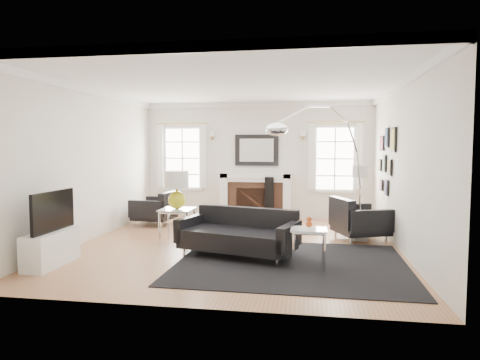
% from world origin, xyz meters
% --- Properties ---
extents(floor, '(6.00, 6.00, 0.00)m').
position_xyz_m(floor, '(0.00, 0.00, 0.00)').
color(floor, '#96623F').
rests_on(floor, ground).
extents(back_wall, '(5.50, 0.04, 2.80)m').
position_xyz_m(back_wall, '(0.00, 3.00, 1.40)').
color(back_wall, beige).
rests_on(back_wall, floor).
extents(front_wall, '(5.50, 0.04, 2.80)m').
position_xyz_m(front_wall, '(0.00, -3.00, 1.40)').
color(front_wall, beige).
rests_on(front_wall, floor).
extents(left_wall, '(0.04, 6.00, 2.80)m').
position_xyz_m(left_wall, '(-2.75, 0.00, 1.40)').
color(left_wall, beige).
rests_on(left_wall, floor).
extents(right_wall, '(0.04, 6.00, 2.80)m').
position_xyz_m(right_wall, '(2.75, 0.00, 1.40)').
color(right_wall, beige).
rests_on(right_wall, floor).
extents(ceiling, '(5.50, 6.00, 0.02)m').
position_xyz_m(ceiling, '(0.00, 0.00, 2.80)').
color(ceiling, white).
rests_on(ceiling, back_wall).
extents(crown_molding, '(5.50, 6.00, 0.12)m').
position_xyz_m(crown_molding, '(0.00, 0.00, 2.74)').
color(crown_molding, white).
rests_on(crown_molding, back_wall).
extents(fireplace, '(1.70, 0.69, 1.11)m').
position_xyz_m(fireplace, '(0.00, 2.79, 0.54)').
color(fireplace, white).
rests_on(fireplace, floor).
extents(mantel_mirror, '(1.05, 0.07, 0.75)m').
position_xyz_m(mantel_mirror, '(0.00, 2.95, 1.65)').
color(mantel_mirror, black).
rests_on(mantel_mirror, back_wall).
extents(window_left, '(1.24, 0.15, 1.62)m').
position_xyz_m(window_left, '(-1.85, 2.95, 1.46)').
color(window_left, white).
rests_on(window_left, back_wall).
extents(window_right, '(1.24, 0.15, 1.62)m').
position_xyz_m(window_right, '(1.85, 2.95, 1.46)').
color(window_right, white).
rests_on(window_right, back_wall).
extents(gallery_wall, '(0.04, 1.73, 1.29)m').
position_xyz_m(gallery_wall, '(2.72, 1.30, 1.53)').
color(gallery_wall, black).
rests_on(gallery_wall, right_wall).
extents(tv_unit, '(0.35, 1.00, 1.09)m').
position_xyz_m(tv_unit, '(-2.44, -1.70, 0.33)').
color(tv_unit, white).
rests_on(tv_unit, floor).
extents(area_rug, '(3.39, 2.84, 0.01)m').
position_xyz_m(area_rug, '(1.00, -1.06, 0.01)').
color(area_rug, black).
rests_on(area_rug, floor).
extents(sofa, '(2.01, 1.32, 0.61)m').
position_xyz_m(sofa, '(0.16, -0.69, 0.33)').
color(sofa, black).
rests_on(sofa, floor).
extents(armchair_left, '(0.92, 1.00, 0.61)m').
position_xyz_m(armchair_left, '(-2.08, 1.69, 0.34)').
color(armchair_left, black).
rests_on(armchair_left, floor).
extents(armchair_right, '(1.14, 1.20, 0.65)m').
position_xyz_m(armchair_right, '(2.14, 0.75, 0.36)').
color(armchair_right, black).
rests_on(armchair_right, floor).
extents(coffee_table, '(0.78, 0.78, 0.35)m').
position_xyz_m(coffee_table, '(-0.65, 0.97, 0.32)').
color(coffee_table, silver).
rests_on(coffee_table, floor).
extents(side_table_left, '(0.57, 0.57, 0.63)m').
position_xyz_m(side_table_left, '(-1.06, -0.05, 0.52)').
color(side_table_left, silver).
rests_on(side_table_left, floor).
extents(nesting_table, '(0.51, 0.43, 0.56)m').
position_xyz_m(nesting_table, '(1.25, -1.23, 0.44)').
color(nesting_table, silver).
rests_on(nesting_table, floor).
extents(gourd_lamp, '(0.42, 0.42, 0.67)m').
position_xyz_m(gourd_lamp, '(-1.06, -0.05, 1.01)').
color(gourd_lamp, gold).
rests_on(gourd_lamp, side_table_left).
extents(orange_vase, '(0.10, 0.10, 0.16)m').
position_xyz_m(orange_vase, '(1.25, -1.23, 0.65)').
color(orange_vase, '#CC4D1A').
rests_on(orange_vase, nesting_table).
extents(arc_floor_lamp, '(1.79, 1.66, 2.53)m').
position_xyz_m(arc_floor_lamp, '(1.46, 0.23, 1.37)').
color(arc_floor_lamp, white).
rests_on(arc_floor_lamp, floor).
extents(stick_floor_lamp, '(0.28, 0.28, 1.38)m').
position_xyz_m(stick_floor_lamp, '(2.20, 0.98, 1.20)').
color(stick_floor_lamp, '#AA7A3B').
rests_on(stick_floor_lamp, floor).
extents(speaker_tower, '(0.21, 0.21, 1.03)m').
position_xyz_m(speaker_tower, '(0.34, 2.65, 0.51)').
color(speaker_tower, black).
rests_on(speaker_tower, floor).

